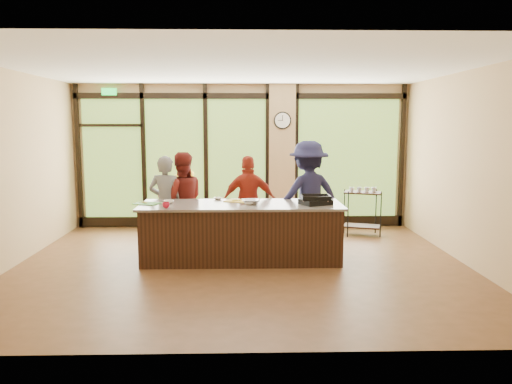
{
  "coord_description": "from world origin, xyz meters",
  "views": [
    {
      "loc": [
        0.03,
        -7.53,
        2.18
      ],
      "look_at": [
        0.24,
        0.4,
        1.09
      ],
      "focal_mm": 35.0,
      "sensor_mm": 36.0,
      "label": 1
    }
  ],
  "objects": [
    {
      "name": "prep_bowl_far",
      "position": [
        -0.39,
        0.76,
        0.94
      ],
      "size": [
        0.18,
        0.18,
        0.03
      ],
      "primitive_type": "imported",
      "rotation": [
        0.0,
        0.0,
        -0.37
      ],
      "color": "white",
      "rests_on": "countertop"
    },
    {
      "name": "island_base",
      "position": [
        0.0,
        0.3,
        0.44
      ],
      "size": [
        3.1,
        1.0,
        0.88
      ],
      "primitive_type": "cube",
      "color": "black",
      "rests_on": "floor"
    },
    {
      "name": "cook_midright",
      "position": [
        0.13,
        1.17,
        0.81
      ],
      "size": [
        0.96,
        0.41,
        1.63
      ],
      "primitive_type": "imported",
      "rotation": [
        0.0,
        0.0,
        3.16
      ],
      "color": "maroon",
      "rests_on": "floor"
    },
    {
      "name": "cook_midleft",
      "position": [
        -1.05,
        1.15,
        0.85
      ],
      "size": [
        0.94,
        0.8,
        1.7
      ],
      "primitive_type": "imported",
      "rotation": [
        0.0,
        0.0,
        3.35
      ],
      "color": "maroon",
      "rests_on": "floor"
    },
    {
      "name": "roasting_pan",
      "position": [
        1.17,
        0.21,
        0.96
      ],
      "size": [
        0.54,
        0.5,
        0.08
      ],
      "primitive_type": "cube",
      "rotation": [
        0.0,
        0.0,
        0.43
      ],
      "color": "black",
      "rests_on": "countertop"
    },
    {
      "name": "cutting_board_center",
      "position": [
        -0.07,
        0.56,
        0.93
      ],
      "size": [
        0.45,
        0.4,
        0.01
      ],
      "primitive_type": "cube",
      "rotation": [
        0.0,
        0.0,
        -0.39
      ],
      "color": "yellow",
      "rests_on": "countertop"
    },
    {
      "name": "bar_cart",
      "position": [
        2.37,
        2.06,
        0.57
      ],
      "size": [
        0.79,
        0.61,
        0.95
      ],
      "rotation": [
        0.0,
        0.0,
        -0.34
      ],
      "color": "black",
      "rests_on": "floor"
    },
    {
      "name": "red_ramekin",
      "position": [
        -1.13,
        -0.08,
        0.96
      ],
      "size": [
        0.12,
        0.12,
        0.09
      ],
      "primitive_type": "imported",
      "rotation": [
        0.0,
        0.0,
        0.12
      ],
      "color": "#B7122D",
      "rests_on": "countertop"
    },
    {
      "name": "ceiling",
      "position": [
        0.0,
        0.0,
        3.0
      ],
      "size": [
        7.0,
        7.0,
        0.0
      ],
      "primitive_type": "plane",
      "rotation": [
        3.14,
        0.0,
        0.0
      ],
      "color": "white",
      "rests_on": "back_wall"
    },
    {
      "name": "countertop",
      "position": [
        0.0,
        0.3,
        0.9
      ],
      "size": [
        3.2,
        1.1,
        0.04
      ],
      "primitive_type": "cube",
      "color": "slate",
      "rests_on": "island_base"
    },
    {
      "name": "mixing_bowl",
      "position": [
        0.15,
        0.28,
        0.96
      ],
      "size": [
        0.34,
        0.34,
        0.07
      ],
      "primitive_type": "imported",
      "rotation": [
        0.0,
        0.0,
        0.18
      ],
      "color": "silver",
      "rests_on": "countertop"
    },
    {
      "name": "cutting_board_left",
      "position": [
        -1.5,
        0.33,
        0.93
      ],
      "size": [
        0.46,
        0.4,
        0.01
      ],
      "primitive_type": "cube",
      "rotation": [
        0.0,
        0.0,
        -0.37
      ],
      "color": "#3C802E",
      "rests_on": "countertop"
    },
    {
      "name": "cutting_board_right",
      "position": [
        0.06,
        0.61,
        0.93
      ],
      "size": [
        0.37,
        0.29,
        0.01
      ],
      "primitive_type": "cube",
      "rotation": [
        0.0,
        0.0,
        -0.06
      ],
      "color": "yellow",
      "rests_on": "countertop"
    },
    {
      "name": "flower_stand",
      "position": [
        -1.19,
        2.4,
        0.37
      ],
      "size": [
        0.47,
        0.47,
        0.74
      ],
      "primitive_type": "cube",
      "rotation": [
        0.0,
        0.0,
        0.3
      ],
      "color": "black",
      "rests_on": "floor"
    },
    {
      "name": "window_wall",
      "position": [
        0.16,
        2.95,
        1.39
      ],
      "size": [
        6.9,
        0.12,
        3.0
      ],
      "color": "tan",
      "rests_on": "floor"
    },
    {
      "name": "wall_clock",
      "position": [
        0.85,
        2.87,
        2.25
      ],
      "size": [
        0.36,
        0.04,
        0.36
      ],
      "color": "black",
      "rests_on": "window_wall"
    },
    {
      "name": "back_wall",
      "position": [
        0.0,
        3.0,
        1.5
      ],
      "size": [
        7.0,
        0.0,
        7.0
      ],
      "primitive_type": "plane",
      "rotation": [
        1.57,
        0.0,
        0.0
      ],
      "color": "tan",
      "rests_on": "floor"
    },
    {
      "name": "cook_right",
      "position": [
        1.16,
        0.99,
        0.95
      ],
      "size": [
        1.38,
        1.06,
        1.9
      ],
      "primitive_type": "imported",
      "rotation": [
        0.0,
        0.0,
        3.46
      ],
      "color": "#1A1A3A",
      "rests_on": "floor"
    },
    {
      "name": "floor",
      "position": [
        0.0,
        0.0,
        0.0
      ],
      "size": [
        7.0,
        7.0,
        0.0
      ],
      "primitive_type": "plane",
      "color": "#54361D",
      "rests_on": "ground"
    },
    {
      "name": "left_wall",
      "position": [
        -3.5,
        0.0,
        1.5
      ],
      "size": [
        0.0,
        6.0,
        6.0
      ],
      "primitive_type": "plane",
      "rotation": [
        1.57,
        0.0,
        1.57
      ],
      "color": "tan",
      "rests_on": "floor"
    },
    {
      "name": "flower_vase",
      "position": [
        -1.19,
        2.4,
        0.87
      ],
      "size": [
        0.24,
        0.24,
        0.24
      ],
      "primitive_type": "imported",
      "rotation": [
        0.0,
        0.0,
        0.01
      ],
      "color": "#9A7954",
      "rests_on": "flower_stand"
    },
    {
      "name": "cook_left",
      "position": [
        -1.3,
        0.97,
        0.82
      ],
      "size": [
        0.66,
        0.49,
        1.65
      ],
      "primitive_type": "imported",
      "rotation": [
        0.0,
        0.0,
        2.98
      ],
      "color": "slate",
      "rests_on": "floor"
    },
    {
      "name": "prep_bowl_near",
      "position": [
        -1.16,
        0.35,
        0.95
      ],
      "size": [
        0.21,
        0.21,
        0.05
      ],
      "primitive_type": "imported",
      "rotation": [
        0.0,
        0.0,
        -0.31
      ],
      "color": "white",
      "rests_on": "countertop"
    },
    {
      "name": "right_wall",
      "position": [
        3.5,
        0.0,
        1.5
      ],
      "size": [
        0.0,
        6.0,
        6.0
      ],
      "primitive_type": "plane",
      "rotation": [
        1.57,
        0.0,
        -1.57
      ],
      "color": "tan",
      "rests_on": "floor"
    },
    {
      "name": "prep_bowl_mid",
      "position": [
        0.12,
        0.21,
        0.94
      ],
      "size": [
        0.2,
        0.2,
        0.05
      ],
      "primitive_type": "imported",
      "rotation": [
        0.0,
        0.0,
        -0.36
      ],
      "color": "white",
      "rests_on": "countertop"
    }
  ]
}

